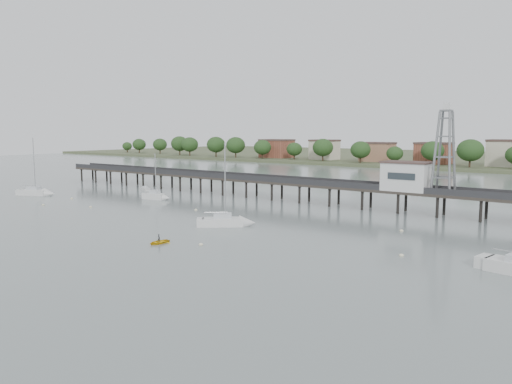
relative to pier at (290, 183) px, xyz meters
The scene contains 12 objects.
ground_plane 60.12m from the pier, 90.00° to the right, with size 500.00×500.00×0.00m, color slate.
pier is the anchor object (origin of this frame).
pier_building 25.16m from the pier, ahead, with size 8.40×5.40×5.30m.
lattice_tower 32.34m from the pier, ahead, with size 3.20×3.20×15.50m.
sailboat_b 28.76m from the pier, 146.93° to the right, with size 6.38×3.12×10.34m.
sailboat_c 30.45m from the pier, 74.11° to the right, with size 7.83×7.29×13.69m.
sailboat_a 58.03m from the pier, 151.71° to the right, with size 8.72×5.90×13.99m.
white_tender 39.42m from the pier, behind, with size 3.45×2.48×1.24m.
yellow_dinghy 45.14m from the pier, 78.99° to the right, with size 2.15×0.62×3.00m, color yellow.
dinghy_occupant 45.14m from the pier, 78.99° to the right, with size 0.36×0.99×0.24m, color black.
mooring_buoys 29.58m from the pier, 97.56° to the right, with size 76.61×25.13×0.39m.
far_shore 179.60m from the pier, 89.89° to the left, with size 500.00×170.00×10.40m.
Camera 1 is at (57.84, -27.41, 14.68)m, focal length 35.00 mm.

